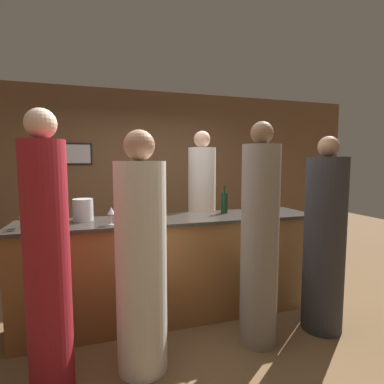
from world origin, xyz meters
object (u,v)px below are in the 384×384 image
bartender (202,213)px  guest_3 (324,242)px  wine_bottle_0 (224,202)px  guest_2 (47,261)px  wine_bottle_1 (265,204)px  guest_1 (259,242)px  ice_bucket (83,210)px  guest_0 (141,262)px

bartender → guest_3: (0.74, -1.44, -0.09)m
guest_3 → wine_bottle_0: 1.09m
guest_2 → wine_bottle_1: bearing=16.5°
wine_bottle_0 → guest_1: bearing=-90.5°
guest_2 → ice_bucket: guest_2 is taller
wine_bottle_1 → ice_bucket: size_ratio=1.44×
wine_bottle_1 → bartender: bearing=114.1°
guest_3 → ice_bucket: (-2.19, 0.78, 0.30)m
guest_3 → wine_bottle_0: bearing=131.6°
wine_bottle_1 → guest_2: bearing=-163.5°
ice_bucket → guest_3: bearing=-19.6°
wine_bottle_0 → ice_bucket: 1.49m
guest_0 → wine_bottle_1: 1.56m
guest_0 → ice_bucket: bearing=118.4°
guest_0 → ice_bucket: 0.99m
bartender → wine_bottle_0: bearing=93.3°
guest_1 → wine_bottle_1: size_ratio=6.38×
guest_0 → guest_1: (1.04, 0.04, 0.06)m
guest_0 → ice_bucket: guest_0 is taller
guest_3 → wine_bottle_0: (-0.70, 0.78, 0.31)m
guest_1 → guest_2: bearing=-177.9°
wine_bottle_1 → ice_bucket: wine_bottle_1 is taller
guest_2 → wine_bottle_0: 1.91m
ice_bucket → guest_2: bearing=-103.1°
wine_bottle_1 → ice_bucket: (-1.86, 0.25, -0.02)m
ice_bucket → guest_0: bearing=-61.6°
guest_2 → bartender: bearing=42.5°
wine_bottle_0 → wine_bottle_1: (0.37, -0.25, 0.00)m
wine_bottle_0 → guest_0: bearing=-141.3°
wine_bottle_1 → wine_bottle_0: bearing=145.7°
guest_2 → wine_bottle_1: size_ratio=6.42×
guest_0 → wine_bottle_0: (1.05, 0.84, 0.31)m
bartender → guest_0: bearing=56.0°
bartender → wine_bottle_1: bearing=114.1°
guest_0 → wine_bottle_1: size_ratio=6.04×
bartender → guest_2: bartender is taller
guest_3 → ice_bucket: size_ratio=8.70×
guest_2 → wine_bottle_0: (1.69, 0.86, 0.23)m
guest_2 → wine_bottle_1: (2.06, 0.61, 0.24)m
guest_1 → wine_bottle_0: 0.84m
wine_bottle_0 → guest_3: bearing=-48.4°
bartender → guest_0: size_ratio=1.09×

